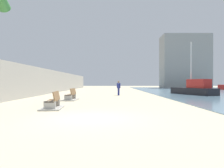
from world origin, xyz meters
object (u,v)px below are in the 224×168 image
boat_outer (195,89)px  bench_far (71,97)px  person_walking (119,87)px  bench_near (53,104)px

boat_outer → bench_far: bearing=-150.8°
person_walking → boat_outer: boat_outer is taller
bench_far → bench_near: bearing=-88.9°
bench_near → boat_outer: (13.06, 12.98, 0.48)m
person_walking → boat_outer: 9.06m
person_walking → boat_outer: (9.00, 1.06, -0.24)m
bench_near → person_walking: size_ratio=1.34×
person_walking → boat_outer: bearing=6.7°
bench_near → person_walking: (4.07, 11.92, 0.71)m
bench_far → person_walking: person_walking is taller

